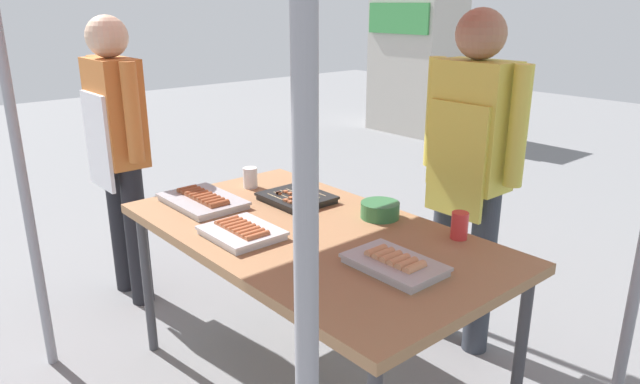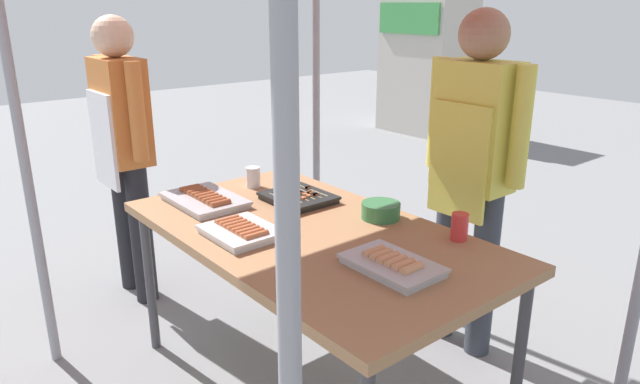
# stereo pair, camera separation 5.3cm
# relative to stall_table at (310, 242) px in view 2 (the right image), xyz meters

# --- Properties ---
(stall_table) EXTENTS (1.60, 0.90, 0.75)m
(stall_table) POSITION_rel_stall_table_xyz_m (0.00, 0.00, 0.00)
(stall_table) COLOR #9E724C
(stall_table) RESTS_ON ground
(tray_grilled_sausages) EXTENTS (0.33, 0.21, 0.05)m
(tray_grilled_sausages) POSITION_rel_stall_table_xyz_m (0.46, -0.01, 0.07)
(tray_grilled_sausages) COLOR #ADADB2
(tray_grilled_sausages) RESTS_ON stall_table
(tray_meat_skewers) EXTENTS (0.30, 0.26, 0.04)m
(tray_meat_skewers) POSITION_rel_stall_table_xyz_m (-0.31, 0.18, 0.07)
(tray_meat_skewers) COLOR black
(tray_meat_skewers) RESTS_ON stall_table
(tray_pork_links) EXTENTS (0.29, 0.25, 0.05)m
(tray_pork_links) POSITION_rel_stall_table_xyz_m (-0.12, -0.25, 0.07)
(tray_pork_links) COLOR silver
(tray_pork_links) RESTS_ON stall_table
(tray_spring_rolls) EXTENTS (0.39, 0.27, 0.05)m
(tray_spring_rolls) POSITION_rel_stall_table_xyz_m (-0.55, -0.17, 0.07)
(tray_spring_rolls) COLOR #ADADB2
(tray_spring_rolls) RESTS_ON stall_table
(condiment_bowl) EXTENTS (0.16, 0.16, 0.07)m
(condiment_bowl) POSITION_rel_stall_table_xyz_m (0.08, 0.31, 0.09)
(condiment_bowl) COLOR #33723F
(condiment_bowl) RESTS_ON stall_table
(drink_cup_near_edge) EXTENTS (0.07, 0.07, 0.11)m
(drink_cup_near_edge) POSITION_rel_stall_table_xyz_m (0.44, 0.38, 0.11)
(drink_cup_near_edge) COLOR red
(drink_cup_near_edge) RESTS_ON stall_table
(drink_cup_by_wok) EXTENTS (0.07, 0.07, 0.10)m
(drink_cup_by_wok) POSITION_rel_stall_table_xyz_m (-0.62, 0.14, 0.10)
(drink_cup_by_wok) COLOR white
(drink_cup_by_wok) RESTS_ON stall_table
(vendor_woman) EXTENTS (0.52, 0.23, 1.60)m
(vendor_woman) POSITION_rel_stall_table_xyz_m (0.17, 0.80, 0.25)
(vendor_woman) COLOR #333842
(vendor_woman) RESTS_ON ground
(customer_nearby) EXTENTS (0.52, 0.23, 1.56)m
(customer_nearby) POSITION_rel_stall_table_xyz_m (-1.33, -0.23, 0.22)
(customer_nearby) COLOR black
(customer_nearby) RESTS_ON ground
(neighbor_stall_right) EXTENTS (1.05, 0.75, 1.79)m
(neighbor_stall_right) POSITION_rel_stall_table_xyz_m (-3.26, 4.49, 0.20)
(neighbor_stall_right) COLOR #B7B2A8
(neighbor_stall_right) RESTS_ON ground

